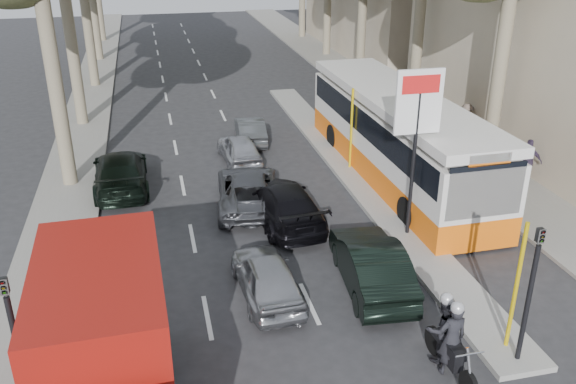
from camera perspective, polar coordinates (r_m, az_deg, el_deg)
name	(u,v)px	position (r m, az deg, el deg)	size (l,w,h in m)	color
ground	(365,344)	(15.70, 7.24, -13.91)	(120.00, 120.00, 0.00)	#28282B
sidewalk_right	(360,82)	(39.98, 6.74, 10.15)	(3.20, 70.00, 0.12)	gray
median_left	(94,86)	(40.77, -17.71, 9.46)	(2.40, 64.00, 0.12)	gray
traffic_island	(350,168)	(25.68, 5.78, 2.20)	(1.50, 26.00, 0.16)	gray
billboard	(416,130)	(19.22, 11.92, 5.68)	(1.50, 12.10, 5.60)	yellow
traffic_light_island	(533,273)	(14.60, 21.99, -7.08)	(0.16, 0.41, 3.60)	black
traffic_light_left	(13,328)	(13.03, -24.31, -11.55)	(0.16, 0.41, 3.60)	black
silver_hatchback	(267,276)	(16.95, -2.00, -7.89)	(1.50, 3.74, 1.27)	#9D9FA5
dark_hatchback	(371,264)	(17.48, 7.79, -6.69)	(1.55, 4.45, 1.47)	black
queue_car_a	(248,189)	(22.17, -3.76, 0.24)	(2.17, 4.72, 1.31)	#46484E
queue_car_b	(283,203)	(20.95, -0.43, -1.06)	(1.97, 4.83, 1.40)	black
queue_car_c	(239,149)	(26.34, -4.60, 4.07)	(1.46, 3.62, 1.23)	#AAACB2
queue_car_d	(250,130)	(28.77, -3.55, 5.80)	(1.25, 3.57, 1.18)	#484C50
queue_car_e	(121,172)	(24.40, -15.39, 1.84)	(2.02, 4.97, 1.44)	black
red_truck	(104,357)	(12.81, -16.81, -14.55)	(2.66, 6.56, 3.47)	black
city_bus	(397,134)	(24.70, 10.15, 5.38)	(3.11, 13.26, 3.48)	orange
motorcycle	(447,336)	(14.79, 14.70, -12.90)	(0.86, 2.36, 2.00)	black
pedestrian_near	(528,161)	(25.58, 21.53, 2.71)	(1.03, 0.51, 1.76)	#3E324B
pedestrian_far	(466,122)	(29.87, 16.30, 6.35)	(1.11, 0.49, 1.72)	#6B5C50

